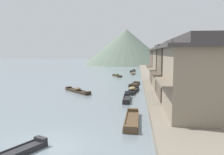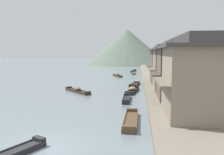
# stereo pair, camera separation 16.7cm
# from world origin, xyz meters

# --- Properties ---
(ground_plane) EXTENTS (400.00, 400.00, 0.00)m
(ground_plane) POSITION_xyz_m (0.00, 0.00, 0.00)
(ground_plane) COLOR slate
(riverbank_right) EXTENTS (18.00, 110.00, 0.66)m
(riverbank_right) POSITION_xyz_m (15.38, 30.00, 0.33)
(riverbank_right) COLOR slate
(riverbank_right) RESTS_ON ground
(boat_moored_nearest) EXTENTS (2.65, 4.19, 0.76)m
(boat_moored_nearest) POSITION_xyz_m (0.73, 39.97, 0.27)
(boat_moored_nearest) COLOR #423328
(boat_moored_nearest) RESTS_ON ground
(boat_moored_second) EXTENTS (1.60, 5.07, 0.56)m
(boat_moored_second) POSITION_xyz_m (4.13, 53.56, 0.18)
(boat_moored_second) COLOR #232326
(boat_moored_second) RESTS_ON ground
(boat_moored_third) EXTENTS (0.95, 5.84, 0.42)m
(boat_moored_third) POSITION_xyz_m (4.38, 47.33, 0.14)
(boat_moored_third) COLOR brown
(boat_moored_third) RESTS_ON ground
(boat_moored_far) EXTENTS (1.15, 5.19, 0.54)m
(boat_moored_far) POSITION_xyz_m (4.95, 5.23, 0.18)
(boat_moored_far) COLOR brown
(boat_moored_far) RESTS_ON ground
(boat_midriver_drifting) EXTENTS (4.65, 4.74, 0.71)m
(boat_midriver_drifting) POSITION_xyz_m (-2.91, 18.28, 0.23)
(boat_midriver_drifting) COLOR #33281E
(boat_midriver_drifting) RESTS_ON ground
(boat_midriver_upstream) EXTENTS (1.92, 5.18, 0.79)m
(boat_midriver_upstream) POSITION_xyz_m (4.73, 19.12, 0.27)
(boat_midriver_upstream) COLOR #232326
(boat_midriver_upstream) RESTS_ON ground
(boat_upstream_distant) EXTENTS (1.94, 4.22, 0.47)m
(boat_upstream_distant) POSITION_xyz_m (4.93, 25.72, 0.16)
(boat_upstream_distant) COLOR #33281E
(boat_upstream_distant) RESTS_ON ground
(boat_crossing_west) EXTENTS (0.85, 4.06, 0.53)m
(boat_crossing_west) POSITION_xyz_m (4.18, 13.41, 0.18)
(boat_crossing_west) COLOR #232326
(boat_crossing_west) RESTS_ON ground
(house_waterfront_nearest) EXTENTS (5.61, 6.88, 6.14)m
(house_waterfront_nearest) POSITION_xyz_m (9.82, 5.53, 3.66)
(house_waterfront_nearest) COLOR gray
(house_waterfront_nearest) RESTS_ON riverbank_right
(house_waterfront_second) EXTENTS (5.58, 5.94, 6.14)m
(house_waterfront_second) POSITION_xyz_m (9.81, 12.23, 3.67)
(house_waterfront_second) COLOR brown
(house_waterfront_second) RESTS_ON riverbank_right
(house_waterfront_tall) EXTENTS (6.37, 7.04, 6.14)m
(house_waterfront_tall) POSITION_xyz_m (10.20, 19.02, 3.66)
(house_waterfront_tall) COLOR #7F705B
(house_waterfront_tall) RESTS_ON riverbank_right
(house_waterfront_narrow) EXTENTS (5.21, 6.78, 6.14)m
(house_waterfront_narrow) POSITION_xyz_m (9.63, 26.02, 3.66)
(house_waterfront_narrow) COLOR brown
(house_waterfront_narrow) RESTS_ON riverbank_right
(hill_far_west) EXTENTS (40.23, 40.23, 16.70)m
(hill_far_west) POSITION_xyz_m (0.18, 96.47, 8.35)
(hill_far_west) COLOR #5B6B5B
(hill_far_west) RESTS_ON ground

